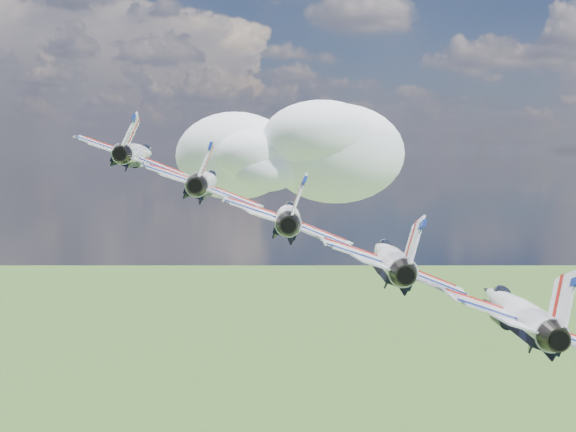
{
  "coord_description": "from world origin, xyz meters",
  "views": [
    {
      "loc": [
        -2.79,
        -44.33,
        158.56
      ],
      "look_at": [
        1.56,
        19.12,
        152.8
      ],
      "focal_mm": 45.0,
      "sensor_mm": 36.0,
      "label": 1
    }
  ],
  "objects_px": {
    "jet_4": "(515,310)",
    "jet_2": "(288,216)",
    "jet_3": "(389,258)",
    "jet_1": "(206,182)",
    "jet_0": "(137,154)"
  },
  "relations": [
    {
      "from": "jet_4",
      "to": "jet_2",
      "type": "bearing_deg",
      "value": 139.85
    },
    {
      "from": "jet_3",
      "to": "jet_4",
      "type": "height_order",
      "value": "jet_3"
    },
    {
      "from": "jet_1",
      "to": "jet_3",
      "type": "height_order",
      "value": "jet_1"
    },
    {
      "from": "jet_2",
      "to": "jet_3",
      "type": "relative_size",
      "value": 1.0
    },
    {
      "from": "jet_1",
      "to": "jet_4",
      "type": "relative_size",
      "value": 1.0
    },
    {
      "from": "jet_0",
      "to": "jet_1",
      "type": "xyz_separation_m",
      "value": [
        7.56,
        -7.28,
        -2.74
      ]
    },
    {
      "from": "jet_1",
      "to": "jet_2",
      "type": "bearing_deg",
      "value": -40.15
    },
    {
      "from": "jet_0",
      "to": "jet_4",
      "type": "height_order",
      "value": "jet_0"
    },
    {
      "from": "jet_0",
      "to": "jet_3",
      "type": "height_order",
      "value": "jet_0"
    },
    {
      "from": "jet_3",
      "to": "jet_4",
      "type": "xyz_separation_m",
      "value": [
        7.56,
        -7.28,
        -2.74
      ]
    },
    {
      "from": "jet_4",
      "to": "jet_0",
      "type": "bearing_deg",
      "value": 139.85
    },
    {
      "from": "jet_3",
      "to": "jet_2",
      "type": "bearing_deg",
      "value": 139.85
    },
    {
      "from": "jet_1",
      "to": "jet_2",
      "type": "height_order",
      "value": "jet_1"
    },
    {
      "from": "jet_2",
      "to": "jet_1",
      "type": "bearing_deg",
      "value": 139.85
    },
    {
      "from": "jet_0",
      "to": "jet_2",
      "type": "height_order",
      "value": "jet_0"
    }
  ]
}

